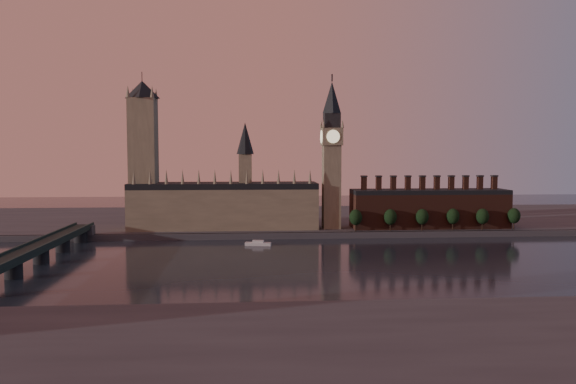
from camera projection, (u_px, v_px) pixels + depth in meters
name	position (u px, v px, depth m)	size (l,w,h in m)	color
ground	(343.00, 266.00, 283.90)	(900.00, 900.00, 0.00)	black
north_bank	(307.00, 219.00, 460.91)	(900.00, 182.00, 4.00)	#46464B
palace_of_westminster	(225.00, 203.00, 392.24)	(130.00, 30.30, 74.00)	gray
victoria_tower	(143.00, 150.00, 385.78)	(24.00, 24.00, 108.00)	gray
big_ben	(332.00, 153.00, 389.93)	(15.00, 15.00, 107.00)	gray
chimney_block	(429.00, 208.00, 397.57)	(110.00, 25.00, 37.00)	#4A261C
embankment_tree_0	(356.00, 217.00, 378.21)	(8.60, 8.60, 14.88)	black
embankment_tree_1	(390.00, 217.00, 380.45)	(8.60, 8.60, 14.88)	black
embankment_tree_2	(422.00, 217.00, 381.72)	(8.60, 8.60, 14.88)	black
embankment_tree_3	(453.00, 216.00, 384.12)	(8.60, 8.60, 14.88)	black
embankment_tree_4	(483.00, 216.00, 383.70)	(8.60, 8.60, 14.88)	black
embankment_tree_5	(514.00, 216.00, 387.14)	(8.60, 8.60, 14.88)	black
westminster_bridge	(26.00, 256.00, 270.00)	(14.00, 200.00, 11.55)	#1D2D29
river_boat	(258.00, 243.00, 345.53)	(16.54, 7.12, 3.20)	silver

